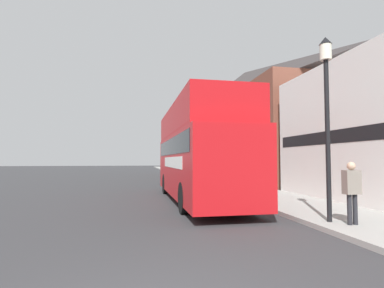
% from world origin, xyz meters
% --- Properties ---
extents(ground_plane, '(144.00, 144.00, 0.00)m').
position_xyz_m(ground_plane, '(0.00, 21.00, 0.00)').
color(ground_plane, '#333335').
extents(sidewalk, '(3.31, 108.00, 0.14)m').
position_xyz_m(sidewalk, '(6.18, 18.00, 0.07)').
color(sidewalk, '#999993').
rests_on(sidewalk, ground_plane).
extents(brick_terrace_rear, '(6.00, 24.72, 10.83)m').
position_xyz_m(brick_terrace_rear, '(10.84, 25.69, 5.41)').
color(brick_terrace_rear, brown).
rests_on(brick_terrace_rear, ground_plane).
extents(tour_bus, '(2.54, 10.33, 4.22)m').
position_xyz_m(tour_bus, '(2.58, 10.28, 1.90)').
color(tour_bus, red).
rests_on(tour_bus, ground_plane).
extents(parked_car_ahead_of_bus, '(1.92, 4.39, 1.46)m').
position_xyz_m(parked_car_ahead_of_bus, '(3.42, 19.10, 0.69)').
color(parked_car_ahead_of_bus, black).
rests_on(parked_car_ahead_of_bus, ground_plane).
extents(pedestrian_second, '(0.43, 0.24, 1.66)m').
position_xyz_m(pedestrian_second, '(5.44, 3.97, 1.14)').
color(pedestrian_second, '#232328').
rests_on(pedestrian_second, sidewalk).
extents(lamp_post_nearest, '(0.35, 0.35, 5.22)m').
position_xyz_m(lamp_post_nearest, '(5.09, 4.44, 3.70)').
color(lamp_post_nearest, black).
rests_on(lamp_post_nearest, sidewalk).
extents(lamp_post_second, '(0.35, 0.35, 5.13)m').
position_xyz_m(lamp_post_second, '(5.17, 12.33, 3.64)').
color(lamp_post_second, black).
rests_on(lamp_post_second, sidewalk).
extents(lamp_post_third, '(0.35, 0.35, 5.07)m').
position_xyz_m(lamp_post_third, '(5.10, 20.22, 3.61)').
color(lamp_post_third, black).
rests_on(lamp_post_third, sidewalk).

